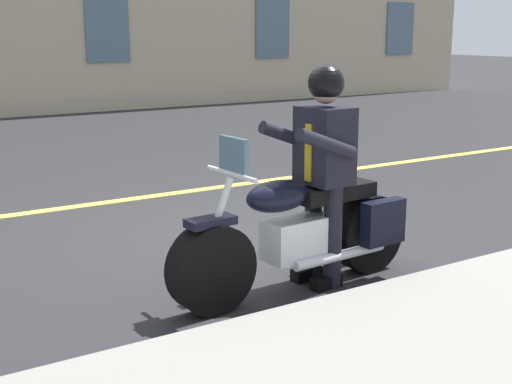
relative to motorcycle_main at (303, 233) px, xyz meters
name	(u,v)px	position (x,y,z in m)	size (l,w,h in m)	color
ground_plane	(236,237)	(-0.26, -1.47, -0.45)	(80.00, 80.00, 0.00)	#28282B
lane_center_stripe	(152,197)	(-0.26, -3.47, -0.45)	(60.00, 0.16, 0.01)	#E5DB4C
motorcycle_main	(303,233)	(0.00, 0.00, 0.00)	(2.22, 0.67, 1.26)	black
rider_main	(323,156)	(-0.19, -0.01, 0.58)	(0.64, 0.57, 1.74)	black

